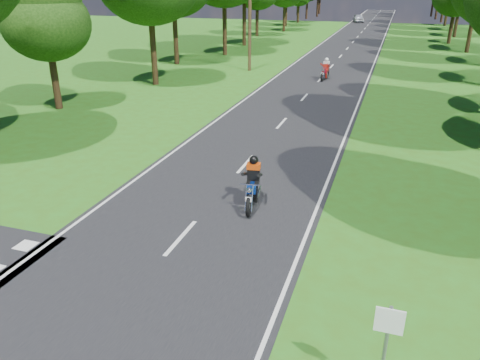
% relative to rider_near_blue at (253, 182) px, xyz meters
% --- Properties ---
extents(ground, '(160.00, 160.00, 0.00)m').
position_rel_rider_near_blue_xyz_m(ground, '(-1.29, -4.63, -0.81)').
color(ground, '#325E15').
rests_on(ground, ground).
extents(main_road, '(7.00, 140.00, 0.02)m').
position_rel_rider_near_blue_xyz_m(main_road, '(-1.29, 45.37, -0.80)').
color(main_road, black).
rests_on(main_road, ground).
extents(road_markings, '(7.40, 140.00, 0.01)m').
position_rel_rider_near_blue_xyz_m(road_markings, '(-1.42, 43.49, -0.79)').
color(road_markings, silver).
rests_on(road_markings, main_road).
extents(telegraph_pole, '(1.20, 0.26, 8.00)m').
position_rel_rider_near_blue_xyz_m(telegraph_pole, '(-7.29, 23.37, 3.26)').
color(telegraph_pole, '#382616').
rests_on(telegraph_pole, ground).
extents(road_sign, '(0.45, 0.07, 2.00)m').
position_rel_rider_near_blue_xyz_m(road_sign, '(4.21, -6.65, 0.53)').
color(road_sign, slate).
rests_on(road_sign, ground).
extents(rider_near_blue, '(0.92, 1.98, 1.59)m').
position_rel_rider_near_blue_xyz_m(rider_near_blue, '(0.00, 0.00, 0.00)').
color(rider_near_blue, navy).
rests_on(rider_near_blue, main_road).
extents(rider_far_red, '(0.79, 1.91, 1.55)m').
position_rel_rider_near_blue_xyz_m(rider_far_red, '(-0.96, 21.36, -0.02)').
color(rider_far_red, maroon).
rests_on(rider_far_red, main_road).
extents(distant_car, '(2.43, 4.24, 1.36)m').
position_rel_rider_near_blue_xyz_m(distant_car, '(-3.34, 74.72, -0.11)').
color(distant_car, silver).
rests_on(distant_car, main_road).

